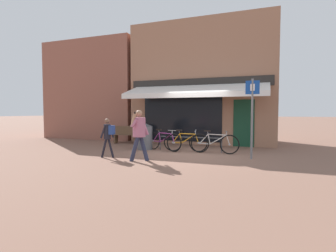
# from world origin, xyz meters

# --- Properties ---
(ground_plane) EXTENTS (160.00, 160.00, 0.00)m
(ground_plane) POSITION_xyz_m (0.00, 0.00, 0.00)
(ground_plane) COLOR brown
(shop_front) EXTENTS (7.06, 4.55, 5.97)m
(shop_front) POSITION_xyz_m (-0.34, 4.13, 2.98)
(shop_front) COLOR #9E7056
(shop_front) RESTS_ON ground_plane
(neighbour_building) EXTENTS (5.70, 4.00, 5.62)m
(neighbour_building) POSITION_xyz_m (-6.91, 4.64, 2.81)
(neighbour_building) COLOR #8E5647
(neighbour_building) RESTS_ON ground_plane
(bike_rack_rail) EXTENTS (2.62, 0.04, 0.57)m
(bike_rack_rail) POSITION_xyz_m (-0.11, 0.52, 0.46)
(bike_rack_rail) COLOR #47494F
(bike_rack_rail) RESTS_ON ground_plane
(bicycle_purple) EXTENTS (1.74, 0.68, 0.86)m
(bicycle_purple) POSITION_xyz_m (-1.15, 0.30, 0.38)
(bicycle_purple) COLOR black
(bicycle_purple) RESTS_ON ground_plane
(bicycle_orange) EXTENTS (1.71, 0.52, 0.86)m
(bicycle_orange) POSITION_xyz_m (-0.23, 0.33, 0.38)
(bicycle_orange) COLOR black
(bicycle_orange) RESTS_ON ground_plane
(bicycle_silver) EXTENTS (1.83, 0.52, 0.87)m
(bicycle_silver) POSITION_xyz_m (0.90, 0.33, 0.39)
(bicycle_silver) COLOR black
(bicycle_silver) RESTS_ON ground_plane
(pedestrian_adult) EXTENTS (0.57, 0.69, 1.63)m
(pedestrian_adult) POSITION_xyz_m (-1.05, -2.02, 0.98)
(pedestrian_adult) COLOR #282D47
(pedestrian_adult) RESTS_ON ground_plane
(pedestrian_child) EXTENTS (0.48, 0.36, 1.34)m
(pedestrian_child) POSITION_xyz_m (-2.32, -1.85, 0.85)
(pedestrian_child) COLOR black
(pedestrian_child) RESTS_ON ground_plane
(litter_bin) EXTENTS (0.63, 0.63, 1.09)m
(litter_bin) POSITION_xyz_m (-1.97, 0.33, 0.55)
(litter_bin) COLOR #515459
(litter_bin) RESTS_ON ground_plane
(parking_sign) EXTENTS (0.44, 0.07, 2.63)m
(parking_sign) POSITION_xyz_m (2.27, -0.46, 1.60)
(parking_sign) COLOR slate
(parking_sign) RESTS_ON ground_plane
(park_bench) EXTENTS (1.64, 0.65, 0.87)m
(park_bench) POSITION_xyz_m (-3.56, 1.85, 0.46)
(park_bench) COLOR brown
(park_bench) RESTS_ON ground_plane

